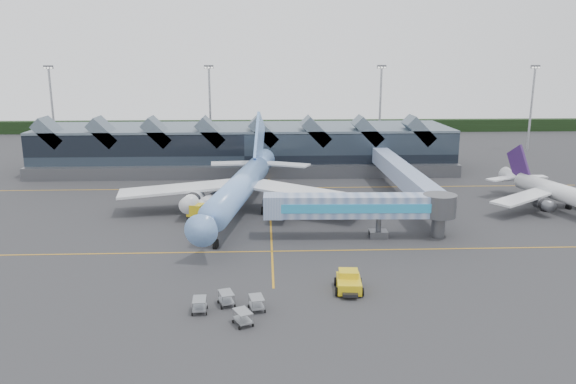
{
  "coord_description": "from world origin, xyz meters",
  "views": [
    {
      "loc": [
        -0.83,
        -76.84,
        24.54
      ],
      "look_at": [
        2.6,
        3.97,
        5.0
      ],
      "focal_mm": 35.0,
      "sensor_mm": 36.0,
      "label": 1
    }
  ],
  "objects_px": {
    "main_airliner": "(241,186)",
    "jet_bridge": "(371,207)",
    "regional_jet": "(558,192)",
    "fuel_truck": "(207,205)",
    "pushback_tug": "(349,282)"
  },
  "relations": [
    {
      "from": "regional_jet",
      "to": "fuel_truck",
      "type": "bearing_deg",
      "value": 167.5
    },
    {
      "from": "fuel_truck",
      "to": "jet_bridge",
      "type": "bearing_deg",
      "value": -6.01
    },
    {
      "from": "main_airliner",
      "to": "fuel_truck",
      "type": "bearing_deg",
      "value": -155.32
    },
    {
      "from": "regional_jet",
      "to": "pushback_tug",
      "type": "height_order",
      "value": "regional_jet"
    },
    {
      "from": "main_airliner",
      "to": "regional_jet",
      "type": "height_order",
      "value": "main_airliner"
    },
    {
      "from": "main_airliner",
      "to": "jet_bridge",
      "type": "distance_m",
      "value": 22.75
    },
    {
      "from": "fuel_truck",
      "to": "pushback_tug",
      "type": "relative_size",
      "value": 1.91
    },
    {
      "from": "jet_bridge",
      "to": "fuel_truck",
      "type": "height_order",
      "value": "jet_bridge"
    },
    {
      "from": "regional_jet",
      "to": "main_airliner",
      "type": "bearing_deg",
      "value": 165.93
    },
    {
      "from": "fuel_truck",
      "to": "pushback_tug",
      "type": "height_order",
      "value": "fuel_truck"
    },
    {
      "from": "main_airliner",
      "to": "fuel_truck",
      "type": "xyz_separation_m",
      "value": [
        -5.5,
        -1.51,
        -2.67
      ]
    },
    {
      "from": "main_airliner",
      "to": "jet_bridge",
      "type": "relative_size",
      "value": 1.75
    },
    {
      "from": "regional_jet",
      "to": "fuel_truck",
      "type": "distance_m",
      "value": 57.05
    },
    {
      "from": "regional_jet",
      "to": "jet_bridge",
      "type": "distance_m",
      "value": 35.62
    },
    {
      "from": "regional_jet",
      "to": "jet_bridge",
      "type": "xyz_separation_m",
      "value": [
        -33.17,
        -12.92,
        1.29
      ]
    }
  ]
}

